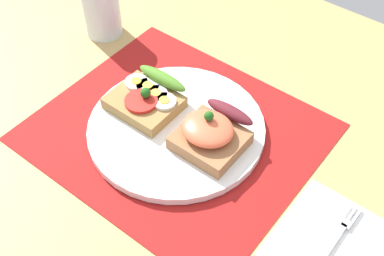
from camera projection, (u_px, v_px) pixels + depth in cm
name	position (u px, v px, depth cm)	size (l,w,h in cm)	color
ground_plane	(177.00, 139.00, 78.06)	(120.00, 90.00, 3.20)	tan
placemat	(176.00, 132.00, 76.76)	(40.25, 35.03, 0.30)	maroon
plate	(176.00, 128.00, 76.19)	(26.63, 26.63, 1.24)	white
sandwich_egg_tomato	(147.00, 98.00, 77.51)	(10.31, 9.93, 4.15)	olive
sandwich_salmon	(211.00, 134.00, 71.85)	(9.29, 10.11, 5.80)	#996841
napkin	(337.00, 246.00, 63.68)	(14.99, 14.67, 0.60)	white
fork	(334.00, 240.00, 63.69)	(1.62, 14.11, 0.32)	#B7B7BC
drinking_glass	(101.00, 6.00, 89.48)	(6.65, 6.65, 10.96)	silver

